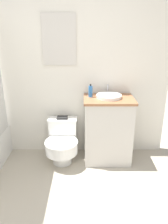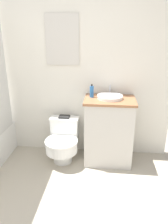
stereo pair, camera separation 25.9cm
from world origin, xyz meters
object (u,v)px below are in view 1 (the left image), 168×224
toilet (61,142)px  soap_bottle (90,91)px  sink (108,96)px  book_on_tank (61,118)px

toilet → soap_bottle: bearing=14.5°
sink → soap_bottle: size_ratio=2.12×
toilet → soap_bottle: soap_bottle is taller
toilet → sink: sink is taller
book_on_tank → sink: bearing=-8.3°
toilet → sink: 0.88m
soap_bottle → book_on_tank: soap_bottle is taller
soap_bottle → book_on_tank: 0.54m
sink → book_on_tank: size_ratio=2.46×
book_on_tank → toilet: bearing=-90.0°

